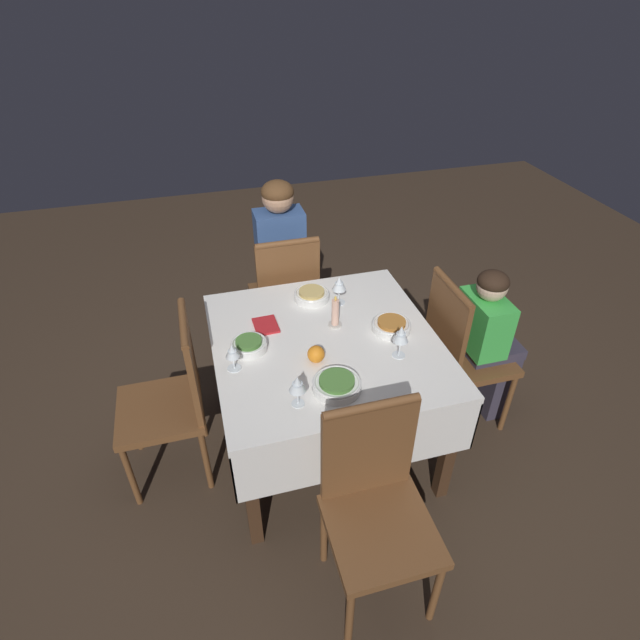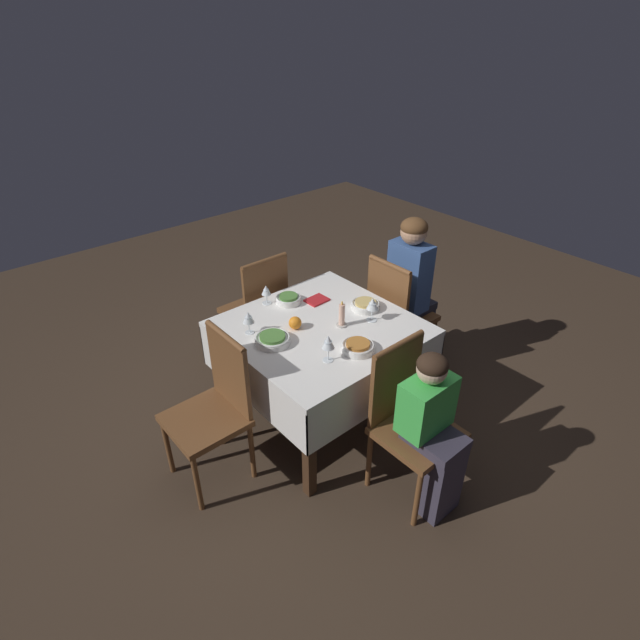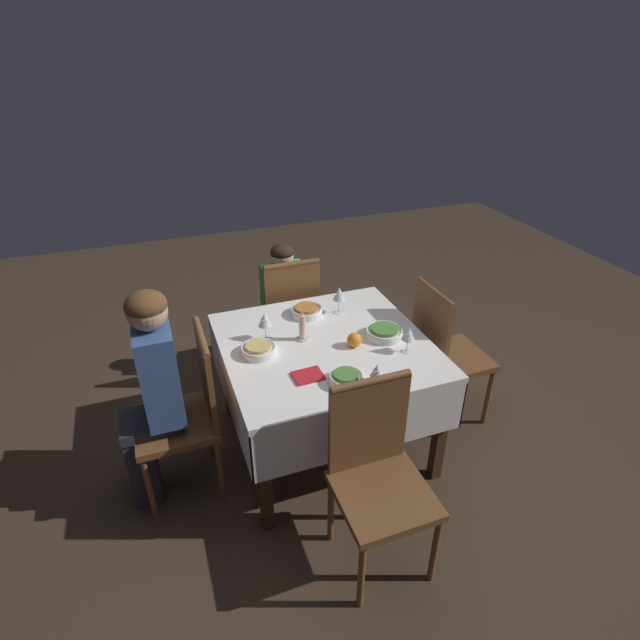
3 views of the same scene
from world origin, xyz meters
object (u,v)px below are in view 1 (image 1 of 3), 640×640
(candle_centerpiece, at_px, (335,314))
(chair_north, at_px, (461,349))
(chair_south, at_px, (173,395))
(wine_glass_south, at_px, (232,352))
(person_adult_denim, at_px, (280,258))
(orange_fruit, at_px, (316,354))
(chair_east, at_px, (376,502))
(bowl_south, at_px, (249,345))
(bowl_east, at_px, (337,384))
(person_child_green, at_px, (490,340))
(bowl_north, at_px, (391,325))
(wine_glass_east, at_px, (297,385))
(wine_glass_north, at_px, (401,335))
(bowl_west, at_px, (312,295))
(dining_table, at_px, (325,356))
(napkin_red_folded, at_px, (266,325))
(chair_west, at_px, (286,293))
(wine_glass_west, at_px, (339,284))

(candle_centerpiece, bearing_deg, chair_north, 80.10)
(chair_south, bearing_deg, wine_glass_south, 67.68)
(person_adult_denim, distance_m, orange_fruit, 1.09)
(chair_south, bearing_deg, chair_east, 42.47)
(chair_east, xyz_separation_m, bowl_south, (-0.82, -0.36, 0.24))
(orange_fruit, bearing_deg, bowl_east, 10.87)
(person_child_green, relative_size, bowl_north, 5.05)
(person_adult_denim, bearing_deg, wine_glass_east, 81.80)
(bowl_east, xyz_separation_m, orange_fruit, (-0.20, -0.04, 0.01))
(wine_glass_east, height_order, orange_fruit, wine_glass_east)
(chair_east, xyz_separation_m, wine_glass_north, (-0.59, 0.32, 0.34))
(chair_east, distance_m, bowl_west, 1.19)
(dining_table, xyz_separation_m, person_child_green, (0.01, 0.95, -0.09))
(person_adult_denim, relative_size, napkin_red_folded, 7.98)
(bowl_south, bearing_deg, orange_fruit, 59.65)
(chair_west, height_order, chair_south, same)
(chair_south, bearing_deg, orange_fruit, 75.66)
(chair_north, height_order, orange_fruit, chair_north)
(wine_glass_east, bearing_deg, chair_north, 110.38)
(chair_south, relative_size, bowl_south, 5.49)
(chair_north, xyz_separation_m, chair_east, (0.78, -0.79, 0.00))
(wine_glass_east, xyz_separation_m, candle_centerpiece, (-0.49, 0.31, -0.04))
(wine_glass_south, bearing_deg, chair_north, 93.51)
(person_adult_denim, distance_m, bowl_south, 0.98)
(person_adult_denim, relative_size, bowl_north, 6.24)
(bowl_east, bearing_deg, wine_glass_west, 162.13)
(chair_east, height_order, bowl_east, chair_east)
(dining_table, distance_m, wine_glass_east, 0.50)
(bowl_east, relative_size, wine_glass_east, 1.40)
(chair_east, height_order, napkin_red_folded, chair_east)
(bowl_west, bearing_deg, wine_glass_north, 25.53)
(person_child_green, bearing_deg, wine_glass_west, 68.25)
(chair_west, bearing_deg, bowl_east, 89.64)
(person_adult_denim, xyz_separation_m, wine_glass_north, (1.15, 0.34, 0.16))
(chair_north, bearing_deg, person_adult_denim, 40.28)
(candle_centerpiece, bearing_deg, chair_south, -85.34)
(person_child_green, xyz_separation_m, bowl_north, (-0.01, -0.60, 0.21))
(person_adult_denim, distance_m, wine_glass_west, 0.69)
(chair_south, height_order, wine_glass_south, chair_south)
(wine_glass_south, relative_size, napkin_red_folded, 0.90)
(chair_north, bearing_deg, person_child_green, -90.00)
(chair_south, height_order, chair_east, same)
(chair_east, distance_m, bowl_east, 0.51)
(chair_north, relative_size, person_child_green, 0.96)
(wine_glass_east, distance_m, orange_fruit, 0.30)
(person_child_green, bearing_deg, person_adult_denim, 45.81)
(chair_west, height_order, person_child_green, person_child_green)
(dining_table, relative_size, bowl_west, 5.83)
(chair_south, relative_size, bowl_west, 4.93)
(bowl_west, bearing_deg, bowl_south, -49.39)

